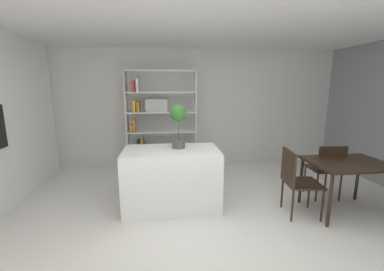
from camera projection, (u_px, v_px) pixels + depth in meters
The scene contains 9 objects.
ground_plane at pixel (208, 235), 3.02m from camera, with size 9.51×9.51×0.00m, color silver.
ceiling_slab at pixel (211, 2), 2.51m from camera, with size 6.91×5.89×0.06m.
back_partition at pixel (187, 108), 5.61m from camera, with size 6.91×0.06×2.59m, color silver.
kitchen_island at pixel (172, 178), 3.67m from camera, with size 1.38×0.78×0.88m, color white.
potted_plant_on_island at pixel (178, 121), 3.61m from camera, with size 0.23×0.23×0.63m.
open_bookshelf at pixel (156, 120), 5.18m from camera, with size 1.43×0.36×2.09m.
dining_table at pixel (348, 168), 3.46m from camera, with size 1.06×0.80×0.75m.
dining_chair_island_side at pixel (296, 177), 3.41m from camera, with size 0.51×0.51×0.93m.
dining_chair_far at pixel (327, 166), 3.90m from camera, with size 0.46×0.45×0.89m.
Camera 1 is at (-0.49, -2.69, 1.79)m, focal length 23.20 mm.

